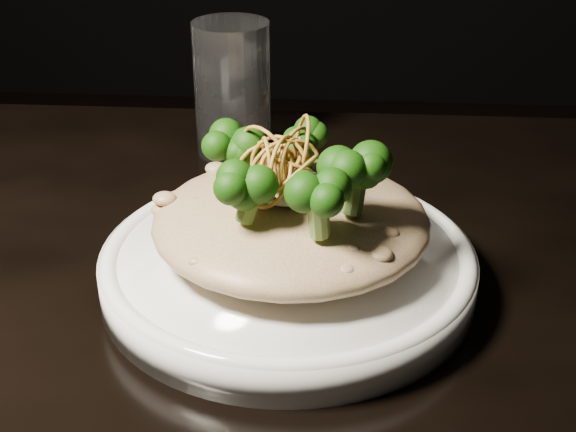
% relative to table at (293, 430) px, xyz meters
% --- Properties ---
extents(table, '(1.10, 0.80, 0.75)m').
position_rel_table_xyz_m(table, '(0.00, 0.00, 0.00)').
color(table, black).
rests_on(table, ground).
extents(plate, '(0.26, 0.26, 0.03)m').
position_rel_table_xyz_m(plate, '(-0.01, 0.06, 0.10)').
color(plate, white).
rests_on(plate, table).
extents(risotto, '(0.19, 0.19, 0.04)m').
position_rel_table_xyz_m(risotto, '(-0.01, 0.06, 0.13)').
color(risotto, brown).
rests_on(risotto, plate).
extents(broccoli, '(0.10, 0.10, 0.04)m').
position_rel_table_xyz_m(broccoli, '(-0.01, 0.05, 0.17)').
color(broccoli, black).
rests_on(broccoli, risotto).
extents(cheese, '(0.05, 0.05, 0.01)m').
position_rel_table_xyz_m(cheese, '(-0.01, 0.06, 0.16)').
color(cheese, white).
rests_on(cheese, risotto).
extents(shallots, '(0.05, 0.05, 0.03)m').
position_rel_table_xyz_m(shallots, '(-0.01, 0.06, 0.18)').
color(shallots, '#91581E').
rests_on(shallots, cheese).
extents(drinking_glass, '(0.09, 0.09, 0.13)m').
position_rel_table_xyz_m(drinking_glass, '(-0.08, 0.29, 0.15)').
color(drinking_glass, silver).
rests_on(drinking_glass, table).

